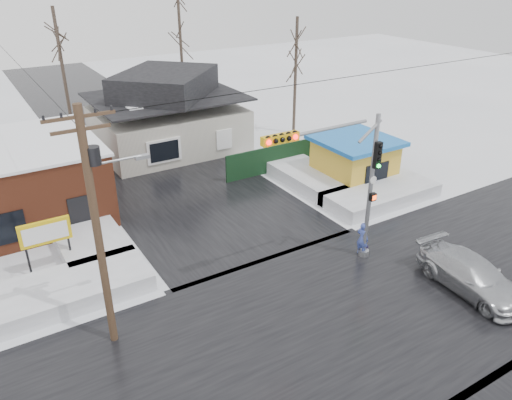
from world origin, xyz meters
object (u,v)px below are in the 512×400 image
car (472,275)px  pedestrian (362,239)px  utility_pole (97,219)px  traffic_signal (346,176)px  marquee_sign (45,234)px  kiosk (354,160)px

car → pedestrian: bearing=117.5°
utility_pole → traffic_signal: bearing=-2.9°
marquee_sign → car: size_ratio=0.50×
traffic_signal → marquee_sign: size_ratio=2.75×
marquee_sign → pedestrian: (12.96, -6.37, -1.07)m
utility_pole → car: size_ratio=1.77×
kiosk → utility_pole: bearing=-159.6°
marquee_sign → car: marquee_sign is taller
utility_pole → marquee_sign: (-1.07, 5.99, -3.19)m
traffic_signal → car: bearing=-51.2°
utility_pole → car: 15.41m
utility_pole → pedestrian: 12.64m
traffic_signal → pedestrian: bearing=6.0°
utility_pole → pedestrian: size_ratio=5.27×
traffic_signal → marquee_sign: (-11.43, 6.53, -2.62)m
utility_pole → pedestrian: utility_pole is taller
utility_pole → marquee_sign: utility_pole is taller
utility_pole → pedestrian: bearing=-1.8°
pedestrian → car: (2.02, -4.58, -0.12)m
car → kiosk: bearing=76.6°
traffic_signal → utility_pole: size_ratio=0.78×
traffic_signal → pedestrian: (1.53, 0.16, -3.68)m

